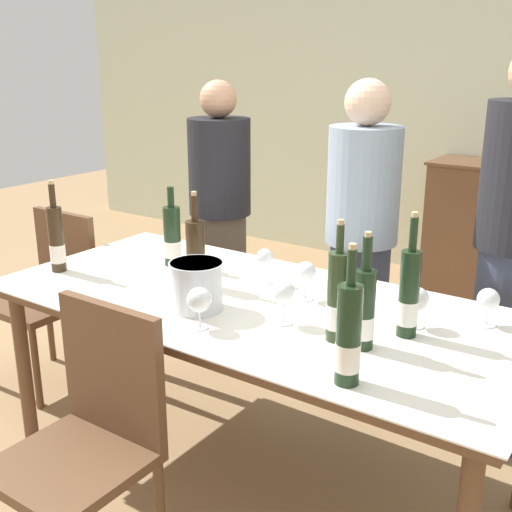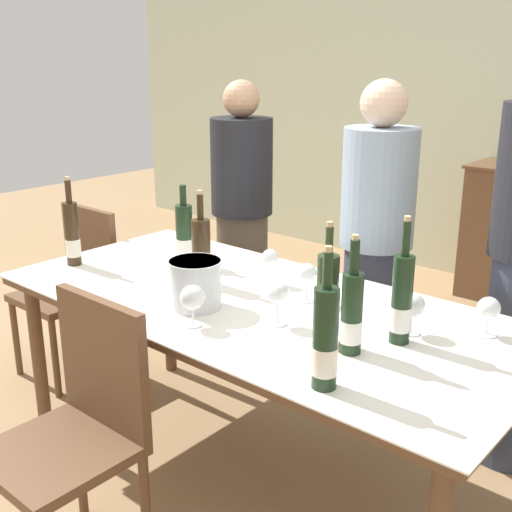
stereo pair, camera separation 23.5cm
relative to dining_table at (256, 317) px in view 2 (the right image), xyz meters
The scene contains 20 objects.
ground_plane 0.69m from the dining_table, ahead, with size 12.00×12.00×0.00m, color #A37F56.
dining_table is the anchor object (origin of this frame).
ice_bucket 0.28m from the dining_table, 125.88° to the right, with size 0.20×0.20×0.18m.
wine_bottle_0 0.71m from the dining_table, 32.94° to the right, with size 0.07×0.07×0.41m.
wine_bottle_1 0.55m from the dining_table, 14.84° to the right, with size 0.07×0.07×0.38m.
wine_bottle_2 0.36m from the dining_table, behind, with size 0.08×0.08×0.38m.
wine_bottle_3 0.94m from the dining_table, 168.40° to the right, with size 0.07×0.07×0.39m.
wine_bottle_4 0.62m from the dining_table, ahead, with size 0.07×0.07×0.42m.
wine_bottle_5 0.61m from the dining_table, 164.12° to the left, with size 0.08×0.08×0.35m.
wine_bottle_6 0.47m from the dining_table, 17.33° to the right, with size 0.07×0.07×0.40m.
wine_glass_0 0.28m from the dining_table, 30.04° to the right, with size 0.08×0.08×0.15m.
wine_glass_1 0.35m from the dining_table, 93.18° to the right, with size 0.09×0.09×0.15m.
wine_glass_2 0.25m from the dining_table, 42.88° to the left, with size 0.08×0.08×0.15m.
wine_glass_3 0.27m from the dining_table, 114.99° to the left, with size 0.07×0.07×0.14m.
wine_glass_4 0.61m from the dining_table, 11.70° to the left, with size 0.08×0.08×0.14m.
wine_glass_5 0.83m from the dining_table, 19.54° to the left, with size 0.08×0.08×0.13m.
chair_near_front 0.74m from the dining_table, 101.03° to the right, with size 0.42×0.42×0.91m.
chair_left_end 1.35m from the dining_table, behind, with size 0.42×0.42×0.88m.
person_host 1.13m from the dining_table, 134.59° to the left, with size 0.33×0.33×1.52m.
person_guest_left 0.77m from the dining_table, 85.52° to the left, with size 0.33×0.33×1.55m.
Camera 2 is at (1.47, -1.70, 1.64)m, focal length 45.00 mm.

